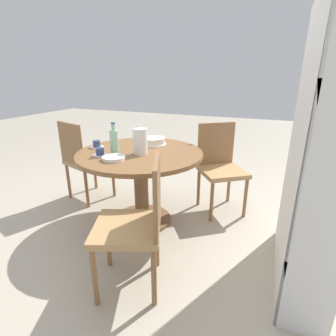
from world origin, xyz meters
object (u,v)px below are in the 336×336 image
at_px(water_bottle, 114,141).
at_px(cup_b, 97,145).
at_px(chair_a, 220,165).
at_px(chair_b, 84,159).
at_px(bookshelf, 315,152).
at_px(cake_main, 153,141).
at_px(chair_c, 136,222).
at_px(cup_a, 100,153).
at_px(coffee_pot, 140,141).

height_order(water_bottle, cup_b, water_bottle).
relative_size(chair_a, chair_b, 1.00).
relative_size(bookshelf, cake_main, 6.83).
relative_size(chair_c, cup_a, 7.10).
bearing_deg(chair_a, water_bottle, -176.54).
bearing_deg(cake_main, cup_b, -56.25).
height_order(cup_a, cup_b, same).
bearing_deg(chair_a, cup_a, -175.11).
bearing_deg(water_bottle, chair_c, 41.20).
height_order(bookshelf, cup_a, bookshelf).
height_order(bookshelf, coffee_pot, bookshelf).
relative_size(chair_b, chair_c, 1.00).
xyz_separation_m(coffee_pot, cup_b, (-0.04, -0.49, -0.09)).
bearing_deg(cup_a, chair_c, 50.43).
xyz_separation_m(chair_a, coffee_pot, (0.60, -0.60, 0.34)).
bearing_deg(chair_b, coffee_pot, -178.88).
xyz_separation_m(chair_b, water_bottle, (0.32, 0.63, 0.33)).
xyz_separation_m(coffee_pot, cup_a, (0.18, -0.30, -0.09)).
distance_m(chair_b, chair_c, 1.50).
distance_m(cake_main, cup_a, 0.58).
xyz_separation_m(bookshelf, coffee_pot, (-0.19, -1.31, -0.09)).
xyz_separation_m(chair_c, bookshelf, (-0.50, 0.99, 0.43)).
height_order(chair_b, bookshelf, bookshelf).
xyz_separation_m(cup_a, cup_b, (-0.21, -0.19, 0.00)).
distance_m(bookshelf, cup_b, 1.82).
bearing_deg(chair_b, bookshelf, -173.82).
relative_size(chair_a, water_bottle, 3.27).
distance_m(chair_a, coffee_pot, 0.91).
height_order(chair_a, coffee_pot, coffee_pot).
xyz_separation_m(bookshelf, cup_a, (-0.01, -1.61, -0.18)).
bearing_deg(cup_b, chair_c, 48.22).
bearing_deg(chair_b, cup_a, 159.87).
relative_size(chair_b, water_bottle, 3.27).
distance_m(chair_a, cake_main, 0.73).
height_order(bookshelf, cake_main, bookshelf).
height_order(chair_b, chair_c, same).
xyz_separation_m(bookshelf, cup_b, (-0.22, -1.80, -0.18)).
distance_m(chair_a, bookshelf, 1.15).
height_order(chair_b, cup_b, chair_b).
relative_size(chair_b, cup_a, 7.10).
distance_m(chair_c, cup_b, 1.12).
xyz_separation_m(chair_a, chair_b, (0.35, -1.44, 0.00)).
bearing_deg(chair_c, cake_main, 177.79).
bearing_deg(bookshelf, cup_b, 82.89).
bearing_deg(water_bottle, coffee_pot, 107.99).
bearing_deg(water_bottle, chair_b, -117.09).
bearing_deg(chair_c, chair_b, -150.23).
bearing_deg(cup_b, water_bottle, 68.31).
distance_m(chair_c, cup_a, 0.84).
height_order(chair_c, water_bottle, water_bottle).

